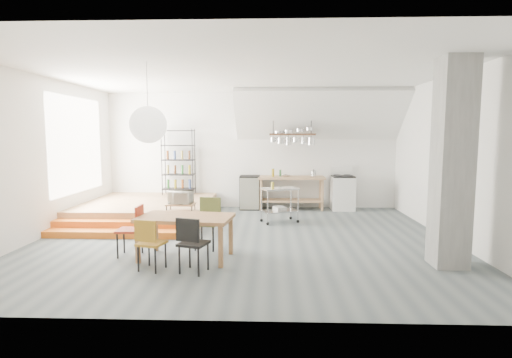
{
  "coord_description": "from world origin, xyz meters",
  "views": [
    {
      "loc": [
        0.52,
        -7.67,
        2.03
      ],
      "look_at": [
        0.22,
        0.8,
        1.1
      ],
      "focal_mm": 28.0,
      "sensor_mm": 36.0,
      "label": 1
    }
  ],
  "objects_px": {
    "dining_table": "(186,221)",
    "mini_fridge": "(250,192)",
    "rolling_cart": "(280,200)",
    "stove": "(343,192)"
  },
  "relations": [
    {
      "from": "dining_table",
      "to": "mini_fridge",
      "type": "xyz_separation_m",
      "value": [
        0.83,
        4.5,
        -0.18
      ]
    },
    {
      "from": "dining_table",
      "to": "rolling_cart",
      "type": "relative_size",
      "value": 1.73
    },
    {
      "from": "stove",
      "to": "dining_table",
      "type": "distance_m",
      "value": 5.58
    },
    {
      "from": "stove",
      "to": "dining_table",
      "type": "bearing_deg",
      "value": -127.02
    },
    {
      "from": "mini_fridge",
      "to": "stove",
      "type": "bearing_deg",
      "value": -0.99
    },
    {
      "from": "stove",
      "to": "mini_fridge",
      "type": "relative_size",
      "value": 1.27
    },
    {
      "from": "rolling_cart",
      "to": "mini_fridge",
      "type": "height_order",
      "value": "mini_fridge"
    },
    {
      "from": "stove",
      "to": "mini_fridge",
      "type": "xyz_separation_m",
      "value": [
        -2.53,
        0.04,
        -0.02
      ]
    },
    {
      "from": "dining_table",
      "to": "rolling_cart",
      "type": "distance_m",
      "value": 3.24
    },
    {
      "from": "dining_table",
      "to": "mini_fridge",
      "type": "height_order",
      "value": "mini_fridge"
    }
  ]
}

